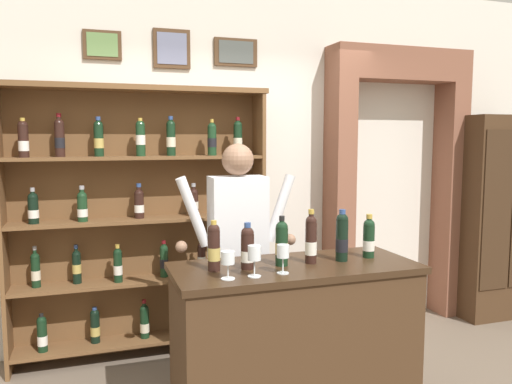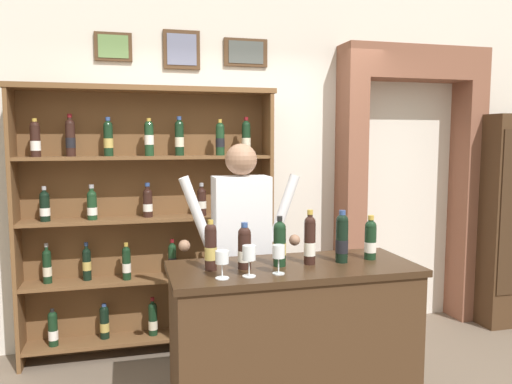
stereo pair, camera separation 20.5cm
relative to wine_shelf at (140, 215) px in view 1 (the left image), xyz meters
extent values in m
cube|color=silver|center=(0.74, 0.28, 0.42)|extent=(12.00, 0.16, 3.12)
cube|color=#4C331E|center=(-0.24, 0.19, 1.34)|extent=(0.29, 0.02, 0.23)
cube|color=#648A4C|center=(-0.24, 0.17, 1.34)|extent=(0.23, 0.01, 0.18)
cube|color=#4C331E|center=(0.30, 0.19, 1.34)|extent=(0.30, 0.02, 0.31)
cube|color=slate|center=(0.30, 0.17, 1.34)|extent=(0.24, 0.01, 0.25)
cube|color=#4C331E|center=(0.85, 0.19, 1.34)|extent=(0.38, 0.02, 0.23)
cube|color=#4D5350|center=(0.85, 0.17, 1.34)|extent=(0.30, 0.01, 0.19)
cube|color=brown|center=(-0.98, -0.04, -0.07)|extent=(0.03, 0.29, 2.14)
cube|color=brown|center=(0.98, -0.04, -0.07)|extent=(0.03, 0.29, 2.14)
cube|color=brown|center=(0.00, 0.10, -0.07)|extent=(1.99, 0.02, 2.14)
cube|color=brown|center=(0.00, -0.04, -1.00)|extent=(1.93, 0.27, 0.03)
cylinder|color=black|center=(-0.75, -0.06, -0.87)|extent=(0.07, 0.07, 0.23)
sphere|color=black|center=(-0.75, -0.06, -0.75)|extent=(0.07, 0.07, 0.07)
cylinder|color=black|center=(-0.75, -0.06, -0.73)|extent=(0.03, 0.03, 0.06)
cylinder|color=black|center=(-0.75, -0.06, -0.71)|extent=(0.03, 0.03, 0.03)
cylinder|color=silver|center=(-0.75, -0.06, -0.90)|extent=(0.07, 0.07, 0.07)
cylinder|color=black|center=(-0.37, -0.01, -0.88)|extent=(0.07, 0.07, 0.23)
sphere|color=black|center=(-0.37, -0.01, -0.76)|extent=(0.07, 0.07, 0.07)
cylinder|color=black|center=(-0.37, -0.01, -0.74)|extent=(0.03, 0.03, 0.06)
cylinder|color=navy|center=(-0.37, -0.01, -0.72)|extent=(0.04, 0.04, 0.03)
cylinder|color=tan|center=(-0.37, -0.01, -0.90)|extent=(0.07, 0.07, 0.07)
cylinder|color=black|center=(0.01, -0.04, -0.88)|extent=(0.07, 0.07, 0.23)
sphere|color=black|center=(0.01, -0.04, -0.76)|extent=(0.07, 0.07, 0.07)
cylinder|color=black|center=(0.01, -0.04, -0.72)|extent=(0.03, 0.03, 0.08)
cylinder|color=maroon|center=(0.01, -0.04, -0.69)|extent=(0.03, 0.03, 0.03)
cylinder|color=beige|center=(0.01, -0.04, -0.91)|extent=(0.07, 0.07, 0.07)
cylinder|color=black|center=(0.39, -0.06, -0.87)|extent=(0.07, 0.07, 0.24)
sphere|color=black|center=(0.39, -0.06, -0.75)|extent=(0.07, 0.07, 0.07)
cylinder|color=black|center=(0.39, -0.06, -0.71)|extent=(0.03, 0.03, 0.08)
cylinder|color=#B79338|center=(0.39, -0.06, -0.68)|extent=(0.03, 0.03, 0.03)
cylinder|color=silver|center=(0.39, -0.06, -0.87)|extent=(0.07, 0.07, 0.08)
cylinder|color=black|center=(0.74, -0.06, -0.88)|extent=(0.07, 0.07, 0.23)
sphere|color=black|center=(0.74, -0.06, -0.76)|extent=(0.07, 0.07, 0.07)
cylinder|color=black|center=(0.74, -0.06, -0.72)|extent=(0.03, 0.03, 0.08)
cylinder|color=maroon|center=(0.74, -0.06, -0.69)|extent=(0.03, 0.03, 0.03)
cylinder|color=tan|center=(0.74, -0.06, -0.88)|extent=(0.07, 0.07, 0.07)
cube|color=brown|center=(0.00, -0.04, -0.52)|extent=(1.93, 0.27, 0.02)
cylinder|color=black|center=(-0.78, -0.02, -0.39)|extent=(0.07, 0.07, 0.22)
sphere|color=black|center=(-0.78, -0.02, -0.27)|extent=(0.07, 0.07, 0.07)
cylinder|color=black|center=(-0.78, -0.02, -0.24)|extent=(0.03, 0.03, 0.08)
cylinder|color=#99999E|center=(-0.78, -0.02, -0.21)|extent=(0.03, 0.03, 0.03)
cylinder|color=beige|center=(-0.78, -0.02, -0.41)|extent=(0.07, 0.07, 0.07)
cylinder|color=black|center=(-0.49, -0.01, -0.40)|extent=(0.07, 0.07, 0.22)
sphere|color=black|center=(-0.49, -0.01, -0.28)|extent=(0.07, 0.07, 0.07)
cylinder|color=black|center=(-0.49, -0.01, -0.25)|extent=(0.03, 0.03, 0.08)
cylinder|color=navy|center=(-0.49, -0.01, -0.22)|extent=(0.03, 0.03, 0.03)
cylinder|color=tan|center=(-0.49, -0.01, -0.39)|extent=(0.07, 0.07, 0.07)
cylinder|color=black|center=(-0.18, -0.07, -0.39)|extent=(0.07, 0.07, 0.23)
sphere|color=black|center=(-0.18, -0.07, -0.27)|extent=(0.07, 0.07, 0.07)
cylinder|color=black|center=(-0.18, -0.07, -0.25)|extent=(0.03, 0.03, 0.07)
cylinder|color=#B79338|center=(-0.18, -0.07, -0.22)|extent=(0.03, 0.03, 0.03)
cylinder|color=silver|center=(-0.18, -0.07, -0.41)|extent=(0.07, 0.07, 0.07)
cylinder|color=#19381E|center=(0.18, -0.03, -0.39)|extent=(0.07, 0.07, 0.22)
sphere|color=#19381E|center=(0.18, -0.03, -0.27)|extent=(0.07, 0.07, 0.07)
cylinder|color=#19381E|center=(0.18, -0.03, -0.24)|extent=(0.03, 0.03, 0.07)
cylinder|color=maroon|center=(0.18, -0.03, -0.22)|extent=(0.03, 0.03, 0.03)
cylinder|color=black|center=(0.18, -0.03, -0.39)|extent=(0.07, 0.07, 0.07)
cylinder|color=black|center=(0.48, -0.05, -0.39)|extent=(0.07, 0.07, 0.23)
sphere|color=black|center=(0.48, -0.05, -0.27)|extent=(0.07, 0.07, 0.07)
cylinder|color=black|center=(0.48, -0.05, -0.24)|extent=(0.02, 0.02, 0.07)
cylinder|color=maroon|center=(0.48, -0.05, -0.22)|extent=(0.03, 0.03, 0.03)
cylinder|color=silver|center=(0.48, -0.05, -0.39)|extent=(0.07, 0.07, 0.07)
cylinder|color=black|center=(0.77, -0.03, -0.38)|extent=(0.07, 0.07, 0.24)
sphere|color=black|center=(0.77, -0.03, -0.26)|extent=(0.07, 0.07, 0.07)
cylinder|color=black|center=(0.77, -0.03, -0.23)|extent=(0.03, 0.03, 0.06)
cylinder|color=maroon|center=(0.77, -0.03, -0.21)|extent=(0.03, 0.03, 0.03)
cylinder|color=silver|center=(0.77, -0.03, -0.39)|extent=(0.07, 0.07, 0.08)
cube|color=brown|center=(0.00, -0.04, -0.03)|extent=(1.93, 0.27, 0.02)
cylinder|color=black|center=(-0.77, -0.05, 0.08)|extent=(0.07, 0.07, 0.19)
sphere|color=black|center=(-0.77, -0.05, 0.18)|extent=(0.07, 0.07, 0.07)
cylinder|color=black|center=(-0.77, -0.05, 0.21)|extent=(0.03, 0.03, 0.07)
cylinder|color=#99999E|center=(-0.77, -0.05, 0.24)|extent=(0.03, 0.03, 0.03)
cylinder|color=silver|center=(-0.77, -0.05, 0.06)|extent=(0.08, 0.08, 0.06)
cylinder|color=#19381E|center=(-0.43, -0.06, 0.08)|extent=(0.07, 0.07, 0.18)
sphere|color=#19381E|center=(-0.43, -0.06, 0.17)|extent=(0.07, 0.07, 0.07)
cylinder|color=#19381E|center=(-0.43, -0.06, 0.21)|extent=(0.03, 0.03, 0.08)
cylinder|color=#99999E|center=(-0.43, -0.06, 0.24)|extent=(0.04, 0.04, 0.03)
cylinder|color=silver|center=(-0.43, -0.06, 0.05)|extent=(0.08, 0.08, 0.06)
cylinder|color=black|center=(-0.01, -0.03, 0.08)|extent=(0.07, 0.07, 0.19)
sphere|color=black|center=(-0.01, -0.03, 0.18)|extent=(0.07, 0.07, 0.07)
cylinder|color=black|center=(-0.01, -0.03, 0.21)|extent=(0.03, 0.03, 0.08)
cylinder|color=navy|center=(-0.01, -0.03, 0.24)|extent=(0.04, 0.04, 0.03)
cylinder|color=silver|center=(-0.01, -0.03, 0.06)|extent=(0.08, 0.08, 0.06)
cylinder|color=black|center=(0.42, -0.06, 0.07)|extent=(0.07, 0.07, 0.18)
sphere|color=black|center=(0.42, -0.06, 0.17)|extent=(0.07, 0.07, 0.07)
cylinder|color=black|center=(0.42, -0.06, 0.21)|extent=(0.03, 0.03, 0.08)
cylinder|color=#99999E|center=(0.42, -0.06, 0.24)|extent=(0.03, 0.03, 0.03)
cylinder|color=silver|center=(0.42, -0.06, 0.07)|extent=(0.08, 0.08, 0.06)
cylinder|color=black|center=(0.80, -0.06, 0.08)|extent=(0.07, 0.07, 0.19)
sphere|color=black|center=(0.80, -0.06, 0.18)|extent=(0.07, 0.07, 0.07)
cylinder|color=black|center=(0.80, -0.06, 0.21)|extent=(0.03, 0.03, 0.06)
cylinder|color=#99999E|center=(0.80, -0.06, 0.23)|extent=(0.04, 0.04, 0.03)
cylinder|color=silver|center=(0.80, -0.06, 0.08)|extent=(0.08, 0.08, 0.06)
cube|color=brown|center=(0.00, -0.04, 0.46)|extent=(1.93, 0.27, 0.02)
cylinder|color=black|center=(-0.81, -0.07, 0.58)|extent=(0.07, 0.07, 0.22)
sphere|color=black|center=(-0.81, -0.07, 0.70)|extent=(0.07, 0.07, 0.07)
cylinder|color=black|center=(-0.81, -0.07, 0.72)|extent=(0.03, 0.03, 0.06)
cylinder|color=#B79338|center=(-0.81, -0.07, 0.74)|extent=(0.03, 0.03, 0.03)
cylinder|color=silver|center=(-0.81, -0.07, 0.55)|extent=(0.07, 0.07, 0.07)
cylinder|color=black|center=(-0.57, -0.01, 0.59)|extent=(0.07, 0.07, 0.24)
sphere|color=black|center=(-0.57, -0.01, 0.72)|extent=(0.07, 0.07, 0.07)
cylinder|color=black|center=(-0.57, -0.01, 0.75)|extent=(0.03, 0.03, 0.08)
cylinder|color=maroon|center=(-0.57, -0.01, 0.78)|extent=(0.04, 0.04, 0.03)
cylinder|color=black|center=(-0.57, -0.01, 0.57)|extent=(0.07, 0.07, 0.08)
cylinder|color=black|center=(-0.29, -0.02, 0.58)|extent=(0.07, 0.07, 0.23)
sphere|color=black|center=(-0.29, -0.02, 0.71)|extent=(0.07, 0.07, 0.07)
cylinder|color=black|center=(-0.29, -0.02, 0.73)|extent=(0.03, 0.03, 0.07)
cylinder|color=navy|center=(-0.29, -0.02, 0.76)|extent=(0.04, 0.04, 0.03)
cylinder|color=tan|center=(-0.29, -0.02, 0.57)|extent=(0.07, 0.07, 0.07)
cylinder|color=#19381E|center=(0.01, -0.05, 0.59)|extent=(0.07, 0.07, 0.23)
sphere|color=#19381E|center=(0.01, -0.05, 0.71)|extent=(0.07, 0.07, 0.07)
cylinder|color=#19381E|center=(0.01, -0.05, 0.73)|extent=(0.03, 0.03, 0.06)
cylinder|color=#B79338|center=(0.01, -0.05, 0.75)|extent=(0.03, 0.03, 0.03)
cylinder|color=silver|center=(0.01, -0.05, 0.60)|extent=(0.07, 0.07, 0.07)
cylinder|color=black|center=(0.25, -0.03, 0.59)|extent=(0.07, 0.07, 0.24)
sphere|color=black|center=(0.25, -0.03, 0.72)|extent=(0.07, 0.07, 0.07)
cylinder|color=black|center=(0.25, -0.03, 0.74)|extent=(0.03, 0.03, 0.07)
cylinder|color=navy|center=(0.25, -0.03, 0.77)|extent=(0.04, 0.04, 0.03)
cylinder|color=beige|center=(0.25, -0.03, 0.58)|extent=(0.07, 0.07, 0.08)
cylinder|color=#19381E|center=(0.57, -0.07, 0.58)|extent=(0.07, 0.07, 0.22)
sphere|color=#19381E|center=(0.57, -0.07, 0.70)|extent=(0.07, 0.07, 0.07)
cylinder|color=#19381E|center=(0.57, -0.07, 0.72)|extent=(0.03, 0.03, 0.06)
cylinder|color=#B79338|center=(0.57, -0.07, 0.75)|extent=(0.03, 0.03, 0.03)
cylinder|color=black|center=(0.57, -0.07, 0.57)|extent=(0.07, 0.07, 0.07)
cylinder|color=black|center=(0.79, -0.06, 0.59)|extent=(0.07, 0.07, 0.24)
sphere|color=black|center=(0.79, -0.06, 0.71)|extent=(0.07, 0.07, 0.07)
cylinder|color=black|center=(0.79, -0.06, 0.74)|extent=(0.03, 0.03, 0.07)
cylinder|color=maroon|center=(0.79, -0.06, 0.77)|extent=(0.03, 0.03, 0.03)
cylinder|color=beige|center=(0.79, -0.06, 0.57)|extent=(0.07, 0.07, 0.08)
cube|color=brown|center=(0.00, -0.04, 0.99)|extent=(2.03, 0.30, 0.04)
cube|color=brown|center=(1.78, 0.08, 0.00)|extent=(0.19, 0.36, 2.27)
cube|color=brown|center=(2.99, 0.08, 0.00)|extent=(0.19, 0.36, 2.27)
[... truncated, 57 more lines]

